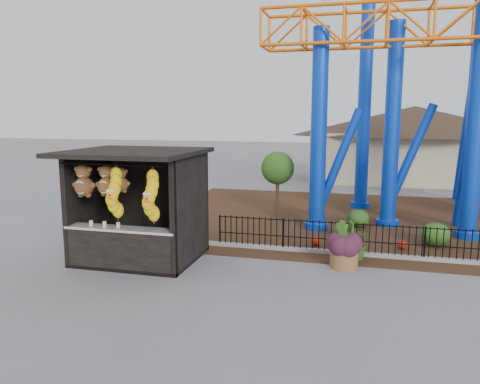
% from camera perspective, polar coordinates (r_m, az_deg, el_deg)
% --- Properties ---
extents(ground, '(120.00, 120.00, 0.00)m').
position_cam_1_polar(ground, '(11.71, -1.14, -10.91)').
color(ground, slate).
rests_on(ground, ground).
extents(mulch_bed, '(18.00, 12.00, 0.02)m').
position_cam_1_polar(mulch_bed, '(19.03, 17.38, -3.36)').
color(mulch_bed, '#331E11').
rests_on(mulch_bed, ground).
extents(curb, '(18.00, 0.18, 0.12)m').
position_cam_1_polar(curb, '(14.18, 18.25, -7.50)').
color(curb, gray).
rests_on(curb, ground).
extents(prize_booth, '(3.50, 3.40, 3.12)m').
position_cam_1_polar(prize_booth, '(13.19, -12.73, -1.87)').
color(prize_booth, black).
rests_on(prize_booth, ground).
extents(picket_fence, '(12.20, 0.06, 1.00)m').
position_cam_1_polar(picket_fence, '(14.15, 22.00, -5.89)').
color(picket_fence, black).
rests_on(picket_fence, ground).
extents(roller_coaster, '(11.00, 6.37, 10.82)m').
position_cam_1_polar(roller_coaster, '(19.06, 21.81, 15.91)').
color(roller_coaster, '#0B39C4').
rests_on(roller_coaster, ground).
extents(terracotta_planter, '(0.98, 0.98, 0.55)m').
position_cam_1_polar(terracotta_planter, '(12.96, 12.54, -7.84)').
color(terracotta_planter, brown).
rests_on(terracotta_planter, ground).
extents(planter_foliage, '(0.70, 0.70, 0.64)m').
position_cam_1_polar(planter_foliage, '(12.80, 12.64, -5.29)').
color(planter_foliage, '#391625').
rests_on(planter_foliage, terracotta_planter).
extents(potted_plant, '(1.00, 0.91, 0.96)m').
position_cam_1_polar(potted_plant, '(13.74, 14.09, -6.02)').
color(potted_plant, '#2F5C1B').
rests_on(potted_plant, ground).
extents(landscaping, '(7.38, 3.71, 0.72)m').
position_cam_1_polar(landscaping, '(16.44, 20.19, -4.38)').
color(landscaping, '#274D16').
rests_on(landscaping, mulch_bed).
extents(pavilion, '(15.00, 15.00, 4.80)m').
position_cam_1_polar(pavilion, '(30.73, 20.45, 6.93)').
color(pavilion, '#BFAD8C').
rests_on(pavilion, ground).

